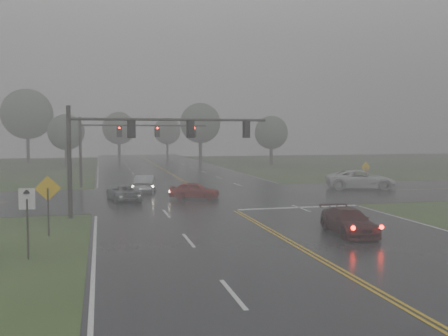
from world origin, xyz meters
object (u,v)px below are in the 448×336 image
object	(u,v)px
sedan_silver	(146,192)
car_grey	(124,201)
pickup_white	(361,189)
signal_gantry_near	(134,139)
sedan_maroon	(348,235)
sedan_red	(195,199)
signal_gantry_far	(121,138)

from	to	relation	value
sedan_silver	car_grey	world-z (taller)	sedan_silver
car_grey	pickup_white	world-z (taller)	pickup_white
sedan_silver	signal_gantry_near	size ratio (longest dim) A/B	0.37
sedan_maroon	sedan_red	world-z (taller)	sedan_red
signal_gantry_near	signal_gantry_far	distance (m)	17.20
pickup_white	signal_gantry_near	size ratio (longest dim) A/B	0.50
sedan_silver	signal_gantry_far	bearing A→B (deg)	-60.88
pickup_white	signal_gantry_far	world-z (taller)	signal_gantry_far
sedan_silver	car_grey	distance (m)	5.17
sedan_maroon	sedan_red	size ratio (longest dim) A/B	1.15
sedan_maroon	sedan_silver	size ratio (longest dim) A/B	0.98
sedan_red	signal_gantry_far	distance (m)	12.49
signal_gantry_near	signal_gantry_far	xyz separation A→B (m)	(-0.06, 17.20, -0.07)
sedan_maroon	sedan_silver	distance (m)	21.81
sedan_maroon	signal_gantry_near	world-z (taller)	signal_gantry_near
sedan_maroon	signal_gantry_near	distance (m)	13.74
pickup_white	signal_gantry_far	distance (m)	22.53
sedan_red	signal_gantry_near	size ratio (longest dim) A/B	0.31
pickup_white	signal_gantry_far	xyz separation A→B (m)	(-20.72, 7.54, 4.59)
sedan_maroon	signal_gantry_far	bearing A→B (deg)	115.84
sedan_red	pickup_white	world-z (taller)	pickup_white
sedan_maroon	car_grey	size ratio (longest dim) A/B	1.03
sedan_maroon	pickup_white	size ratio (longest dim) A/B	0.71
sedan_silver	signal_gantry_near	bearing A→B (deg)	92.80
sedan_red	sedan_silver	distance (m)	6.12
sedan_red	car_grey	xyz separation A→B (m)	(-5.30, 0.42, 0.00)
sedan_maroon	signal_gantry_near	bearing A→B (deg)	144.49
signal_gantry_near	pickup_white	bearing A→B (deg)	25.06
sedan_red	sedan_silver	world-z (taller)	sedan_silver
sedan_maroon	signal_gantry_far	xyz separation A→B (m)	(-9.96, 25.51, 4.59)
car_grey	pickup_white	bearing A→B (deg)	176.41
sedan_maroon	signal_gantry_far	distance (m)	27.77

